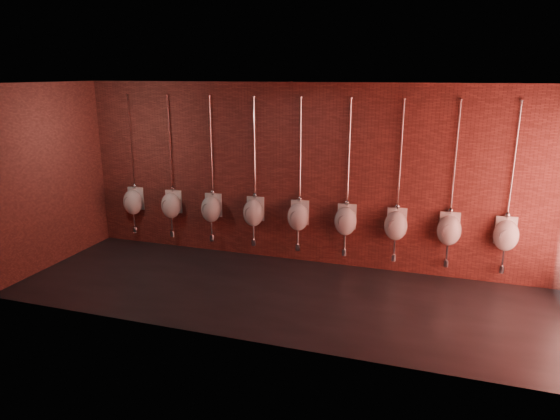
{
  "coord_description": "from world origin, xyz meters",
  "views": [
    {
      "loc": [
        2.24,
        -6.86,
        3.35
      ],
      "look_at": [
        -0.27,
        0.9,
        1.1
      ],
      "focal_mm": 32.0,
      "sensor_mm": 36.0,
      "label": 1
    }
  ],
  "objects": [
    {
      "name": "ground",
      "position": [
        0.0,
        0.0,
        0.0
      ],
      "size": [
        8.5,
        8.5,
        0.0
      ],
      "primitive_type": "plane",
      "color": "black",
      "rests_on": "ground"
    },
    {
      "name": "room_shell",
      "position": [
        0.0,
        0.0,
        2.01
      ],
      "size": [
        8.54,
        3.04,
        3.22
      ],
      "color": "black",
      "rests_on": "ground"
    },
    {
      "name": "urinal_0",
      "position": [
        -3.49,
        1.36,
        0.89
      ],
      "size": [
        0.43,
        0.38,
        2.72
      ],
      "color": "white",
      "rests_on": "ground"
    },
    {
      "name": "urinal_1",
      "position": [
        -2.64,
        1.36,
        0.89
      ],
      "size": [
        0.43,
        0.38,
        2.72
      ],
      "color": "white",
      "rests_on": "ground"
    },
    {
      "name": "urinal_2",
      "position": [
        -1.78,
        1.36,
        0.89
      ],
      "size": [
        0.43,
        0.38,
        2.72
      ],
      "color": "white",
      "rests_on": "ground"
    },
    {
      "name": "urinal_3",
      "position": [
        -0.93,
        1.36,
        0.89
      ],
      "size": [
        0.43,
        0.38,
        2.72
      ],
      "color": "white",
      "rests_on": "ground"
    },
    {
      "name": "urinal_4",
      "position": [
        -0.08,
        1.36,
        0.89
      ],
      "size": [
        0.43,
        0.38,
        2.72
      ],
      "color": "white",
      "rests_on": "ground"
    },
    {
      "name": "urinal_5",
      "position": [
        0.78,
        1.36,
        0.89
      ],
      "size": [
        0.43,
        0.38,
        2.72
      ],
      "color": "white",
      "rests_on": "ground"
    },
    {
      "name": "urinal_6",
      "position": [
        1.63,
        1.36,
        0.89
      ],
      "size": [
        0.43,
        0.38,
        2.72
      ],
      "color": "white",
      "rests_on": "ground"
    },
    {
      "name": "urinal_7",
      "position": [
        2.48,
        1.36,
        0.89
      ],
      "size": [
        0.43,
        0.38,
        2.72
      ],
      "color": "white",
      "rests_on": "ground"
    },
    {
      "name": "urinal_8",
      "position": [
        3.34,
        1.36,
        0.89
      ],
      "size": [
        0.43,
        0.38,
        2.72
      ],
      "color": "white",
      "rests_on": "ground"
    }
  ]
}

